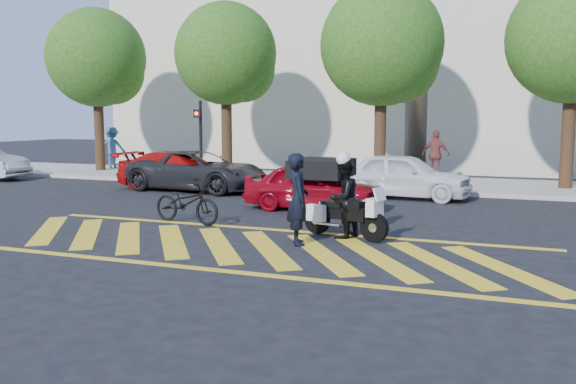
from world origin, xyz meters
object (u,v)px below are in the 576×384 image
(officer_moto, at_px, (343,198))
(police_motorcycle, at_px, (344,215))
(bicycle, at_px, (187,202))
(officer_bike, at_px, (298,199))
(red_convertible, at_px, (313,187))
(parked_mid_left, at_px, (198,171))
(parked_mid_right, at_px, (403,176))
(parked_left, at_px, (181,171))

(officer_moto, bearing_deg, police_motorcycle, 141.13)
(bicycle, bearing_deg, officer_bike, -100.76)
(red_convertible, bearing_deg, officer_moto, -151.79)
(police_motorcycle, distance_m, parked_mid_left, 9.42)
(officer_bike, distance_m, bicycle, 3.67)
(parked_mid_right, bearing_deg, officer_bike, 179.66)
(parked_left, xyz_separation_m, parked_mid_right, (7.79, 0.62, 0.05))
(officer_bike, relative_size, police_motorcycle, 0.92)
(red_convertible, xyz_separation_m, parked_mid_left, (-5.20, 2.76, 0.05))
(officer_bike, bearing_deg, red_convertible, -12.79)
(police_motorcycle, relative_size, officer_moto, 1.18)
(bicycle, height_order, parked_left, parked_left)
(parked_left, distance_m, parked_mid_right, 7.81)
(parked_left, distance_m, parked_mid_left, 0.70)
(police_motorcycle, distance_m, parked_left, 9.95)
(officer_moto, xyz_separation_m, parked_left, (-7.77, 6.21, -0.18))
(parked_left, bearing_deg, red_convertible, -116.30)
(officer_moto, distance_m, red_convertible, 3.93)
(bicycle, distance_m, red_convertible, 3.81)
(parked_mid_left, bearing_deg, police_motorcycle, -127.37)
(bicycle, xyz_separation_m, police_motorcycle, (4.06, -0.32, -0.01))
(red_convertible, relative_size, parked_mid_right, 0.90)
(parked_mid_left, bearing_deg, parked_left, 93.85)
(red_convertible, bearing_deg, police_motorcycle, -151.52)
(officer_moto, bearing_deg, parked_left, -110.89)
(police_motorcycle, bearing_deg, parked_left, 159.21)
(officer_bike, relative_size, bicycle, 0.96)
(bicycle, relative_size, officer_moto, 1.14)
(bicycle, distance_m, parked_mid_left, 6.62)
(police_motorcycle, xyz_separation_m, officer_moto, (-0.02, -0.01, 0.36))
(officer_moto, relative_size, red_convertible, 0.45)
(officer_moto, height_order, parked_mid_right, officer_moto)
(parked_mid_right, bearing_deg, red_convertible, 155.40)
(police_motorcycle, distance_m, officer_moto, 0.36)
(officer_moto, bearing_deg, officer_bike, -15.25)
(officer_moto, relative_size, parked_mid_right, 0.40)
(police_motorcycle, relative_size, red_convertible, 0.53)
(officer_moto, distance_m, parked_left, 9.95)
(officer_bike, relative_size, parked_mid_left, 0.37)
(officer_bike, height_order, red_convertible, officer_bike)
(bicycle, height_order, officer_moto, officer_moto)
(bicycle, xyz_separation_m, parked_mid_right, (4.07, 6.51, 0.21))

